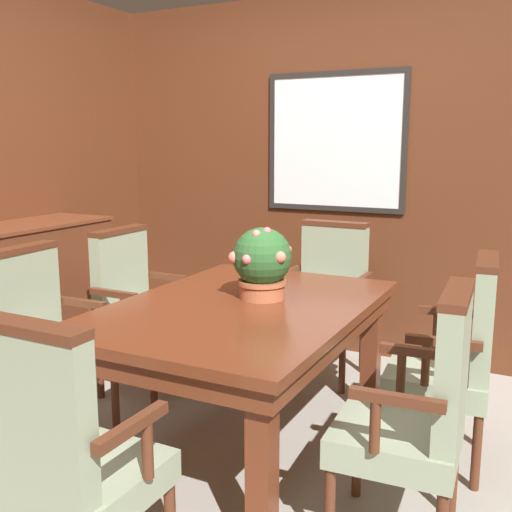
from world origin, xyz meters
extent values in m
plane|color=#A39E93|center=(0.00, 0.00, 0.00)|extent=(14.00, 14.00, 0.00)
cube|color=#5B2D19|center=(0.00, 1.80, 1.23)|extent=(7.20, 0.06, 2.45)
cube|color=white|center=(-0.12, 1.76, 1.47)|extent=(0.91, 0.01, 0.87)
cube|color=#282623|center=(-0.12, 1.76, 1.92)|extent=(0.98, 0.02, 0.04)
cube|color=#282623|center=(-0.12, 1.76, 1.02)|extent=(0.98, 0.02, 0.04)
cube|color=#282623|center=(-0.59, 1.76, 1.47)|extent=(0.03, 0.02, 0.87)
cube|color=#282623|center=(0.35, 1.76, 1.47)|extent=(0.04, 0.02, 0.87)
cube|color=maroon|center=(-0.45, -0.47, 0.34)|extent=(0.09, 0.09, 0.68)
cube|color=maroon|center=(0.43, -0.47, 0.34)|extent=(0.09, 0.09, 0.68)
cube|color=maroon|center=(-0.45, 0.87, 0.34)|extent=(0.09, 0.09, 0.68)
cube|color=maroon|center=(0.43, 0.87, 0.34)|extent=(0.09, 0.09, 0.68)
cube|color=maroon|center=(-0.01, 0.20, 0.64)|extent=(1.02, 1.49, 0.09)
cube|color=maroon|center=(-0.01, 0.20, 0.70)|extent=(1.08, 1.55, 0.04)
cylinder|color=#562B19|center=(0.63, 0.71, 0.17)|extent=(0.04, 0.04, 0.34)
cylinder|color=#562B19|center=(0.66, 0.30, 0.17)|extent=(0.04, 0.04, 0.34)
cylinder|color=#562B19|center=(1.01, 0.74, 0.17)|extent=(0.04, 0.04, 0.34)
cylinder|color=#562B19|center=(1.04, 0.34, 0.17)|extent=(0.04, 0.04, 0.34)
cube|color=#93A384|center=(0.84, 0.52, 0.40)|extent=(0.48, 0.50, 0.11)
cube|color=#93A384|center=(1.01, 0.54, 0.70)|extent=(0.12, 0.43, 0.49)
cube|color=#562B19|center=(1.01, 0.54, 0.96)|extent=(0.13, 0.43, 0.03)
cylinder|color=#562B19|center=(0.78, 0.76, 0.55)|extent=(0.04, 0.04, 0.20)
cube|color=#562B19|center=(0.85, 0.76, 0.65)|extent=(0.31, 0.06, 0.04)
cylinder|color=#562B19|center=(0.82, 0.28, 0.55)|extent=(0.04, 0.04, 0.20)
cube|color=#562B19|center=(0.89, 0.28, 0.65)|extent=(0.31, 0.06, 0.04)
cylinder|color=#562B19|center=(-0.65, -0.35, 0.17)|extent=(0.04, 0.04, 0.34)
cylinder|color=#562B19|center=(-0.67, 0.06, 0.17)|extent=(0.04, 0.04, 0.34)
cylinder|color=#562B19|center=(-1.05, 0.04, 0.17)|extent=(0.04, 0.04, 0.34)
cube|color=#93A384|center=(-0.85, -0.15, 0.40)|extent=(0.46, 0.48, 0.11)
cube|color=#93A384|center=(-1.03, -0.16, 0.70)|extent=(0.10, 0.43, 0.49)
cube|color=#562B19|center=(-1.03, -0.16, 0.96)|extent=(0.10, 0.43, 0.03)
cylinder|color=#562B19|center=(-0.81, -0.39, 0.55)|extent=(0.04, 0.04, 0.20)
cube|color=#562B19|center=(-0.87, -0.40, 0.65)|extent=(0.31, 0.05, 0.04)
cylinder|color=#562B19|center=(-0.82, 0.09, 0.55)|extent=(0.04, 0.04, 0.20)
cube|color=#562B19|center=(-0.89, 0.09, 0.65)|extent=(0.31, 0.05, 0.04)
cylinder|color=#562B19|center=(-0.20, 1.05, 0.17)|extent=(0.04, 0.04, 0.34)
cylinder|color=#562B19|center=(0.21, 1.05, 0.17)|extent=(0.04, 0.04, 0.34)
cylinder|color=#562B19|center=(-0.19, 1.44, 0.17)|extent=(0.04, 0.04, 0.34)
cylinder|color=#562B19|center=(0.22, 1.43, 0.17)|extent=(0.04, 0.04, 0.34)
cube|color=#93A384|center=(0.01, 1.24, 0.40)|extent=(0.47, 0.45, 0.11)
cube|color=#93A384|center=(0.01, 1.42, 0.70)|extent=(0.43, 0.09, 0.49)
cube|color=#562B19|center=(0.01, 1.42, 0.96)|extent=(0.43, 0.10, 0.03)
cylinder|color=#562B19|center=(-0.23, 1.21, 0.55)|extent=(0.04, 0.04, 0.20)
cube|color=#562B19|center=(-0.23, 1.28, 0.65)|extent=(0.04, 0.31, 0.04)
cylinder|color=#562B19|center=(0.25, 1.20, 0.55)|extent=(0.04, 0.04, 0.20)
cube|color=#562B19|center=(0.25, 1.27, 0.65)|extent=(0.04, 0.31, 0.04)
cylinder|color=#562B19|center=(-0.23, -0.67, 0.17)|extent=(0.04, 0.04, 0.34)
cube|color=#93A384|center=(-0.03, -0.86, 0.40)|extent=(0.47, 0.44, 0.11)
cube|color=#93A384|center=(-0.03, -1.04, 0.70)|extent=(0.43, 0.08, 0.49)
cube|color=#562B19|center=(-0.03, -1.04, 0.96)|extent=(0.43, 0.09, 0.03)
cylinder|color=#562B19|center=(0.21, -0.83, 0.55)|extent=(0.04, 0.04, 0.20)
cube|color=#562B19|center=(0.21, -0.89, 0.65)|extent=(0.04, 0.31, 0.04)
cylinder|color=#562B19|center=(-0.27, -0.82, 0.55)|extent=(0.04, 0.04, 0.20)
cube|color=#562B19|center=(-0.27, -0.89, 0.65)|extent=(0.04, 0.31, 0.04)
cylinder|color=#562B19|center=(-0.64, 0.35, 0.17)|extent=(0.04, 0.04, 0.34)
cylinder|color=#562B19|center=(-0.64, 0.75, 0.17)|extent=(0.04, 0.04, 0.34)
cylinder|color=#562B19|center=(-1.02, 0.35, 0.17)|extent=(0.04, 0.04, 0.34)
cylinder|color=#562B19|center=(-1.02, 0.76, 0.17)|extent=(0.04, 0.04, 0.34)
cube|color=#93A384|center=(-0.83, 0.55, 0.40)|extent=(0.44, 0.47, 0.11)
cube|color=#93A384|center=(-1.01, 0.55, 0.70)|extent=(0.08, 0.43, 0.49)
cube|color=#562B19|center=(-1.01, 0.55, 0.96)|extent=(0.09, 0.43, 0.03)
cylinder|color=#562B19|center=(-0.80, 0.31, 0.55)|extent=(0.04, 0.04, 0.20)
cube|color=#562B19|center=(-0.87, 0.31, 0.65)|extent=(0.31, 0.04, 0.04)
cylinder|color=#562B19|center=(-0.80, 0.79, 0.55)|extent=(0.04, 0.04, 0.20)
cube|color=#562B19|center=(-0.86, 0.79, 0.65)|extent=(0.31, 0.04, 0.04)
cylinder|color=#562B19|center=(0.60, 0.07, 0.17)|extent=(0.04, 0.04, 0.34)
cylinder|color=#562B19|center=(0.63, -0.34, 0.17)|extent=(0.04, 0.04, 0.34)
cylinder|color=#562B19|center=(0.98, 0.09, 0.17)|extent=(0.04, 0.04, 0.34)
cube|color=#93A384|center=(0.81, -0.12, 0.40)|extent=(0.47, 0.49, 0.11)
cube|color=#93A384|center=(0.99, -0.11, 0.70)|extent=(0.11, 0.43, 0.49)
cube|color=#562B19|center=(0.99, -0.11, 0.96)|extent=(0.11, 0.43, 0.03)
cylinder|color=#562B19|center=(0.76, 0.12, 0.55)|extent=(0.04, 0.04, 0.20)
cube|color=#562B19|center=(0.82, 0.12, 0.65)|extent=(0.31, 0.05, 0.04)
cylinder|color=#562B19|center=(0.79, -0.37, 0.55)|extent=(0.04, 0.04, 0.20)
cube|color=#562B19|center=(0.85, -0.36, 0.65)|extent=(0.31, 0.05, 0.04)
cylinder|color=#B2603D|center=(0.03, 0.33, 0.77)|extent=(0.22, 0.22, 0.09)
cylinder|color=#B2603D|center=(0.03, 0.33, 0.81)|extent=(0.23, 0.23, 0.02)
sphere|color=#2D602D|center=(0.03, 0.33, 0.93)|extent=(0.28, 0.28, 0.28)
sphere|color=#F8776F|center=(-0.07, 0.25, 0.93)|extent=(0.06, 0.06, 0.06)
sphere|color=#F27277|center=(0.02, 0.20, 0.94)|extent=(0.05, 0.05, 0.05)
sphere|color=#E27873|center=(0.12, 0.43, 0.96)|extent=(0.04, 0.04, 0.04)
sphere|color=#F08076|center=(0.03, 0.27, 1.05)|extent=(0.04, 0.04, 0.04)
sphere|color=#F67E66|center=(0.15, 0.28, 0.95)|extent=(0.05, 0.05, 0.05)
sphere|color=#E57576|center=(0.07, 0.31, 1.06)|extent=(0.04, 0.04, 0.04)
cube|color=brown|center=(-1.58, 0.37, 0.48)|extent=(0.45, 1.06, 0.97)
cube|color=brown|center=(-1.58, 0.37, 0.98)|extent=(0.46, 1.08, 0.02)
sphere|color=#4C422D|center=(-1.35, 0.37, 0.75)|extent=(0.03, 0.03, 0.03)
sphere|color=#4C422D|center=(-1.35, 0.13, 0.39)|extent=(0.03, 0.03, 0.03)
sphere|color=#4C422D|center=(-1.35, 0.61, 0.39)|extent=(0.03, 0.03, 0.03)
camera|label=1|loc=(1.26, -2.17, 1.46)|focal=42.00mm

